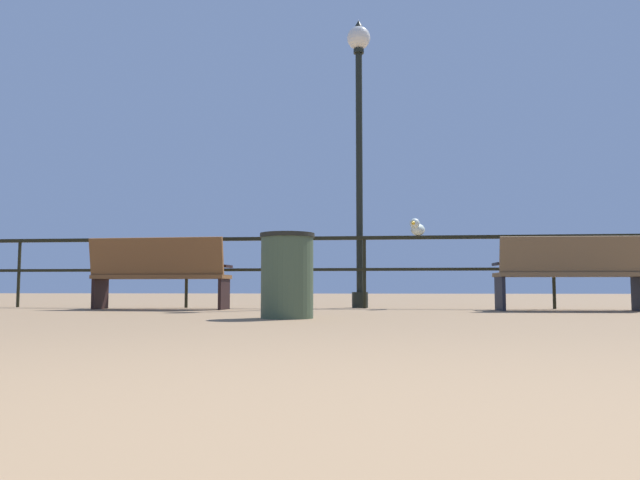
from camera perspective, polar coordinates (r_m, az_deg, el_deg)
The scene contains 6 objects.
pier_railing at distance 8.40m, azimuth 4.18°, elevation -1.32°, with size 20.13×0.05×0.99m.
bench_near_left at distance 8.18m, azimuth -14.84°, elevation -2.73°, with size 1.80×0.66×0.92m.
bench_near_right at distance 7.99m, azimuth 22.44°, elevation -2.57°, with size 1.77×0.70×0.89m.
lamppost_center at distance 8.94m, azimuth 3.67°, elevation 11.00°, with size 0.34×0.34×4.17m.
seagull_on_rail at distance 8.41m, azimuth 9.07°, elevation 1.10°, with size 0.27×0.46×0.22m.
trash_bin at distance 5.60m, azimuth -3.08°, elevation -3.32°, with size 0.50×0.50×0.78m.
Camera 1 is at (0.24, -0.87, 0.27)m, focal length 34.23 mm.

